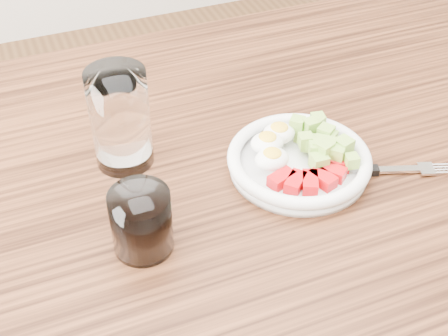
# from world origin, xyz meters

# --- Properties ---
(dining_table) EXTENTS (1.50, 0.90, 0.77)m
(dining_table) POSITION_xyz_m (0.00, 0.00, 0.67)
(dining_table) COLOR brown
(dining_table) RESTS_ON ground
(bowl) EXTENTS (0.20, 0.20, 0.05)m
(bowl) POSITION_xyz_m (0.10, 0.00, 0.79)
(bowl) COLOR white
(bowl) RESTS_ON dining_table
(fork) EXTENTS (0.21, 0.09, 0.01)m
(fork) POSITION_xyz_m (0.17, -0.04, 0.77)
(fork) COLOR black
(fork) RESTS_ON dining_table
(water_glass) EXTENTS (0.08, 0.08, 0.14)m
(water_glass) POSITION_xyz_m (-0.12, 0.11, 0.84)
(water_glass) COLOR white
(water_glass) RESTS_ON dining_table
(coffee_glass) EXTENTS (0.07, 0.07, 0.08)m
(coffee_glass) POSITION_xyz_m (-0.14, -0.05, 0.81)
(coffee_glass) COLOR white
(coffee_glass) RESTS_ON dining_table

